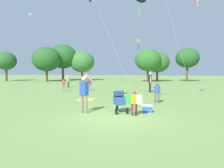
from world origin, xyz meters
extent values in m
plane|color=#75994C|center=(0.00, 0.00, 0.00)|extent=(120.00, 120.00, 0.00)
cylinder|color=brown|center=(-21.97, 23.68, 1.00)|extent=(0.36, 0.36, 2.00)
ellipsoid|color=#235623|center=(-21.97, 23.68, 3.42)|extent=(3.56, 3.20, 3.02)
cylinder|color=brown|center=(-14.77, 23.82, 0.89)|extent=(0.36, 0.36, 1.78)
ellipsoid|color=#235623|center=(-14.77, 23.82, 3.66)|extent=(4.68, 4.21, 3.97)
cylinder|color=brown|center=(-13.12, 26.64, 1.14)|extent=(0.36, 0.36, 2.28)
ellipsoid|color=#235623|center=(-13.12, 26.64, 4.25)|extent=(4.93, 4.44, 4.19)
cylinder|color=brown|center=(-9.84, 27.33, 0.78)|extent=(0.36, 0.36, 1.56)
ellipsoid|color=#387033|center=(-9.84, 27.33, 3.31)|extent=(4.37, 3.93, 3.71)
cylinder|color=brown|center=(1.62, 25.66, 0.91)|extent=(0.36, 0.36, 1.82)
ellipsoid|color=#2D6628|center=(1.62, 25.66, 3.50)|extent=(4.19, 3.77, 3.56)
cylinder|color=brown|center=(3.17, 27.14, 0.79)|extent=(0.36, 0.36, 1.58)
ellipsoid|color=#2D6628|center=(3.17, 27.14, 3.16)|extent=(3.96, 3.56, 3.37)
cylinder|color=brown|center=(7.98, 27.44, 1.17)|extent=(0.36, 0.36, 2.33)
ellipsoid|color=#235623|center=(7.98, 27.44, 3.85)|extent=(3.80, 3.42, 3.23)
cylinder|color=#232328|center=(0.92, 0.41, 0.27)|extent=(0.08, 0.08, 0.55)
cylinder|color=#232328|center=(0.75, 0.43, 0.27)|extent=(0.08, 0.08, 0.55)
cube|color=#4C4C56|center=(0.84, 0.42, 0.75)|extent=(0.25, 0.17, 0.41)
cylinder|color=brown|center=(0.99, 0.41, 0.72)|extent=(0.06, 0.06, 0.37)
cylinder|color=brown|center=(0.69, 0.44, 0.72)|extent=(0.06, 0.06, 0.37)
sphere|color=brown|center=(0.84, 0.42, 1.04)|extent=(0.14, 0.14, 0.14)
cube|color=white|center=(1.06, 0.22, 0.74)|extent=(0.26, 0.18, 0.44)
cube|color=#F4A319|center=(0.82, 0.24, 0.74)|extent=(0.26, 0.18, 0.44)
cube|color=green|center=(0.58, 0.27, 0.74)|extent=(0.26, 0.18, 0.44)
cube|color=red|center=(0.82, 0.22, 0.33)|extent=(0.08, 0.02, 0.36)
cylinder|color=#7F705B|center=(-1.61, 0.66, 0.42)|extent=(0.12, 0.12, 0.84)
cylinder|color=#7F705B|center=(-1.38, 0.53, 0.42)|extent=(0.12, 0.12, 0.84)
cube|color=#284CA8|center=(-1.49, 0.60, 1.16)|extent=(0.43, 0.38, 0.63)
cylinder|color=beige|center=(-1.69, 0.71, 1.11)|extent=(0.09, 0.09, 0.56)
cylinder|color=beige|center=(-1.22, 0.61, 1.59)|extent=(0.33, 0.49, 0.40)
sphere|color=beige|center=(-1.49, 0.60, 1.60)|extent=(0.22, 0.22, 0.22)
cylinder|color=black|center=(-0.05, 1.37, 0.14)|extent=(0.15, 0.27, 0.28)
cylinder|color=black|center=(0.02, 0.53, 0.14)|extent=(0.15, 0.27, 0.28)
cylinder|color=black|center=(0.50, 0.73, 0.14)|extent=(0.15, 0.27, 0.28)
cube|color=#2D4C93|center=(0.11, 0.98, 0.56)|extent=(0.65, 0.76, 0.36)
cube|color=navy|center=(0.06, 1.10, 0.86)|extent=(0.55, 0.54, 0.35)
cylinder|color=black|center=(0.29, 0.56, 0.96)|extent=(0.46, 0.22, 0.04)
cube|color=green|center=(0.93, 2.88, 5.23)|extent=(0.07, 0.07, 0.14)
cube|color=green|center=(0.95, 2.81, 5.01)|extent=(0.08, 0.08, 0.14)
cylinder|color=silver|center=(-0.15, 1.80, 2.84)|extent=(2.20, 2.11, 5.68)
cube|color=#F4A319|center=(4.54, 5.68, 6.38)|extent=(0.07, 0.08, 0.14)
cube|color=#F4A319|center=(4.53, 5.70, 6.16)|extent=(0.07, 0.08, 0.14)
cylinder|color=silver|center=(3.30, 4.66, 3.37)|extent=(2.49, 2.12, 6.75)
cone|color=white|center=(0.66, 10.28, 4.58)|extent=(0.65, 0.64, 0.25)
cube|color=black|center=(0.63, 10.30, 4.09)|extent=(0.08, 0.06, 0.14)
cube|color=black|center=(0.65, 10.26, 3.87)|extent=(0.09, 0.07, 0.14)
cylinder|color=silver|center=(-0.06, 8.42, 2.22)|extent=(1.44, 3.74, 4.45)
cube|color=green|center=(-17.05, 23.19, 10.79)|extent=(0.43, 0.34, 0.40)
cube|color=black|center=(-5.27, 16.06, 10.13)|extent=(0.32, 0.21, 0.34)
cylinder|color=#4C4C51|center=(-7.06, 13.05, 0.34)|extent=(0.10, 0.10, 0.68)
cylinder|color=#4C4C51|center=(-7.01, 13.25, 0.34)|extent=(0.10, 0.10, 0.68)
cube|color=silver|center=(-7.03, 13.15, 0.93)|extent=(0.25, 0.33, 0.51)
cylinder|color=tan|center=(-7.08, 12.97, 0.90)|extent=(0.07, 0.07, 0.45)
cylinder|color=tan|center=(-6.99, 13.33, 0.90)|extent=(0.07, 0.07, 0.45)
sphere|color=tan|center=(-7.03, 13.15, 1.29)|extent=(0.17, 0.17, 0.17)
cylinder|color=#7F705B|center=(-6.03, 9.52, 0.27)|extent=(0.08, 0.08, 0.53)
cylinder|color=#7F705B|center=(-6.19, 9.50, 0.27)|extent=(0.08, 0.08, 0.53)
cube|color=red|center=(-6.11, 9.51, 0.73)|extent=(0.25, 0.17, 0.40)
cylinder|color=tan|center=(-5.96, 9.53, 0.70)|extent=(0.06, 0.06, 0.35)
cylinder|color=tan|center=(-6.25, 9.49, 0.70)|extent=(0.06, 0.06, 0.35)
sphere|color=tan|center=(-6.11, 9.51, 1.01)|extent=(0.14, 0.14, 0.14)
cylinder|color=#4C4C51|center=(1.91, 4.10, 0.31)|extent=(0.09, 0.09, 0.62)
cylinder|color=#4C4C51|center=(2.09, 4.04, 0.31)|extent=(0.09, 0.09, 0.62)
cube|color=#284CA8|center=(2.00, 4.07, 0.85)|extent=(0.31, 0.24, 0.46)
cylinder|color=brown|center=(1.84, 4.13, 0.81)|extent=(0.07, 0.07, 0.41)
cylinder|color=brown|center=(2.16, 4.02, 0.81)|extent=(0.07, 0.07, 0.41)
sphere|color=brown|center=(2.00, 4.07, 1.17)|extent=(0.16, 0.16, 0.16)
cylinder|color=#232328|center=(1.66, 10.08, 0.43)|extent=(0.12, 0.12, 0.86)
cylinder|color=#232328|center=(1.72, 9.82, 0.43)|extent=(0.12, 0.12, 0.86)
cube|color=black|center=(1.69, 9.95, 1.18)|extent=(0.31, 0.42, 0.64)
cylinder|color=beige|center=(1.63, 10.18, 1.13)|extent=(0.09, 0.09, 0.57)
cylinder|color=beige|center=(1.74, 9.72, 1.13)|extent=(0.09, 0.09, 0.57)
sphere|color=beige|center=(1.69, 9.95, 1.63)|extent=(0.22, 0.22, 0.22)
cylinder|color=#7F705B|center=(-4.03, 10.49, 0.33)|extent=(0.10, 0.10, 0.66)
cylinder|color=#7F705B|center=(-3.89, 10.64, 0.33)|extent=(0.10, 0.10, 0.66)
cube|color=purple|center=(-3.96, 10.57, 0.90)|extent=(0.33, 0.33, 0.49)
cylinder|color=brown|center=(-4.09, 10.44, 0.87)|extent=(0.07, 0.07, 0.44)
cylinder|color=brown|center=(-3.84, 10.69, 0.87)|extent=(0.07, 0.07, 0.44)
sphere|color=brown|center=(-3.96, 10.57, 1.25)|extent=(0.17, 0.17, 0.17)
cube|color=gold|center=(-2.65, 4.91, 0.01)|extent=(1.27, 1.42, 0.02)
cube|color=#2D5BB7|center=(1.42, 1.22, 0.15)|extent=(0.44, 0.32, 0.30)
cube|color=white|center=(1.42, 1.22, 0.33)|extent=(0.45, 0.33, 0.05)
camera|label=1|loc=(1.33, -8.83, 2.04)|focal=34.01mm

